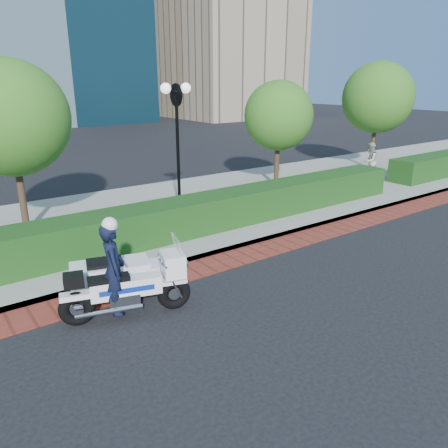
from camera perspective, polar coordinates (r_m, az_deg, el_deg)
ground at (r=10.14m, az=4.55°, el=-7.75°), size 120.00×120.00×0.00m
brick_strip at (r=11.20m, az=-0.45°, el=-5.02°), size 60.00×1.00×0.01m
sidewalk at (r=14.84m, az=-10.65°, el=0.89°), size 60.00×8.00×0.15m
hedge_main at (r=12.64m, az=-6.03°, el=0.75°), size 18.00×1.20×1.00m
lamppost at (r=14.02m, az=-6.13°, el=12.15°), size 1.02×0.70×4.21m
tree_b at (r=13.62m, az=-26.13°, el=12.27°), size 3.20×3.20×4.89m
tree_c at (r=18.34m, az=7.13°, el=13.84°), size 2.80×2.80×4.30m
tree_d at (r=23.23m, az=19.45°, el=15.29°), size 3.40×3.40×5.16m
police_motorcycle at (r=9.01m, az=-13.67°, el=-6.71°), size 2.51×2.17×2.08m
pedestrian at (r=20.73m, az=18.48°, el=7.79°), size 0.94×0.82×1.67m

